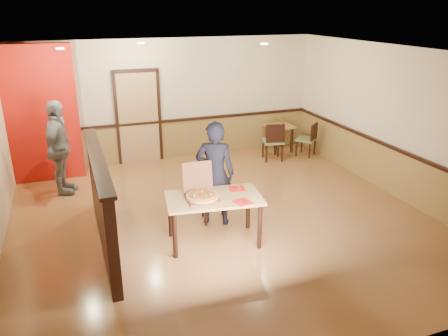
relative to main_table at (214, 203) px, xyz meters
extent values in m
plane|color=#AB7242|center=(0.40, 0.71, -0.66)|extent=(7.00, 7.00, 0.00)
plane|color=black|center=(0.40, 0.71, 2.14)|extent=(7.00, 7.00, 0.00)
plane|color=beige|center=(0.40, 4.21, 0.74)|extent=(7.00, 0.00, 7.00)
plane|color=beige|center=(3.90, 0.71, 0.74)|extent=(0.00, 7.00, 7.00)
cube|color=olive|center=(0.40, 4.18, -0.21)|extent=(7.00, 0.04, 0.90)
cube|color=black|center=(0.40, 4.16, 0.26)|extent=(7.00, 0.06, 0.06)
cube|color=olive|center=(3.87, 0.71, -0.21)|extent=(0.04, 7.00, 0.90)
cube|color=black|center=(3.85, 0.71, 0.26)|extent=(0.06, 7.00, 0.06)
cube|color=tan|center=(-0.40, 4.17, 0.39)|extent=(0.90, 0.06, 2.10)
cube|color=black|center=(-1.60, 0.51, 0.04)|extent=(0.14, 3.00, 1.40)
cube|color=black|center=(-1.60, 0.51, 0.76)|extent=(0.20, 3.10, 0.05)
cube|color=red|center=(-2.50, 3.71, 0.74)|extent=(1.60, 0.20, 2.78)
cylinder|color=#FFD8B2|center=(-1.90, 2.51, 2.12)|extent=(0.14, 0.14, 0.02)
cylinder|color=#FFD8B2|center=(-0.40, 3.21, 2.12)|extent=(0.14, 0.14, 0.02)
cylinder|color=#FFD8B2|center=(1.80, 2.21, 2.12)|extent=(0.14, 0.14, 0.02)
cube|color=tan|center=(0.00, 0.00, 0.09)|extent=(1.53, 1.00, 0.04)
cylinder|color=black|center=(-0.67, -0.24, -0.29)|extent=(0.07, 0.07, 0.73)
cylinder|color=black|center=(-0.59, 0.41, -0.29)|extent=(0.07, 0.07, 0.73)
cylinder|color=black|center=(0.59, -0.41, -0.29)|extent=(0.07, 0.07, 0.73)
cylinder|color=black|center=(0.67, 0.24, -0.29)|extent=(0.07, 0.07, 0.73)
cube|color=#657343|center=(0.25, 0.70, -0.24)|extent=(0.48, 0.48, 0.05)
cube|color=black|center=(0.28, 0.88, -0.01)|extent=(0.40, 0.10, 0.40)
cylinder|color=black|center=(0.05, 0.55, -0.48)|extent=(0.04, 0.04, 0.36)
cylinder|color=black|center=(0.10, 0.89, -0.48)|extent=(0.04, 0.04, 0.36)
cylinder|color=black|center=(0.39, 0.50, -0.48)|extent=(0.04, 0.04, 0.36)
cylinder|color=black|center=(0.44, 0.84, -0.48)|extent=(0.04, 0.04, 0.36)
cube|color=#657343|center=(2.57, 3.21, -0.20)|extent=(0.54, 0.54, 0.06)
cube|color=black|center=(2.53, 3.00, 0.05)|extent=(0.43, 0.13, 0.44)
cylinder|color=black|center=(2.80, 3.35, -0.46)|extent=(0.04, 0.04, 0.40)
cylinder|color=black|center=(2.72, 2.98, -0.46)|extent=(0.04, 0.04, 0.40)
cylinder|color=black|center=(2.43, 3.43, -0.46)|extent=(0.04, 0.04, 0.40)
cylinder|color=black|center=(2.35, 3.06, -0.46)|extent=(0.04, 0.04, 0.40)
cube|color=#657343|center=(3.47, 3.21, -0.25)|extent=(0.58, 0.58, 0.05)
cube|color=black|center=(3.59, 3.06, -0.03)|extent=(0.33, 0.27, 0.39)
cylinder|color=black|center=(3.50, 3.45, -0.48)|extent=(0.04, 0.04, 0.36)
cylinder|color=black|center=(3.71, 3.18, -0.48)|extent=(0.04, 0.04, 0.36)
cylinder|color=black|center=(3.23, 3.24, -0.48)|extent=(0.04, 0.04, 0.36)
cylinder|color=black|center=(3.45, 2.97, -0.48)|extent=(0.04, 0.04, 0.36)
cube|color=tan|center=(3.02, 3.76, -0.02)|extent=(0.65, 0.65, 0.04)
cylinder|color=black|center=(2.81, 3.52, -0.35)|extent=(0.07, 0.07, 0.62)
cylinder|color=black|center=(2.78, 3.98, -0.35)|extent=(0.07, 0.07, 0.62)
cylinder|color=black|center=(3.26, 3.54, -0.35)|extent=(0.07, 0.07, 0.62)
cylinder|color=black|center=(3.24, 4.00, -0.35)|extent=(0.07, 0.07, 0.62)
imported|color=black|center=(0.23, 0.62, 0.23)|extent=(0.77, 0.66, 1.77)
imported|color=gray|center=(-2.15, 2.82, 0.26)|extent=(0.75, 1.16, 1.84)
cube|color=brown|center=(-0.19, -0.03, 0.13)|extent=(0.48, 0.48, 0.03)
cube|color=brown|center=(-0.17, 0.24, 0.37)|extent=(0.46, 0.11, 0.46)
cylinder|color=#F49E58|center=(-0.19, -0.03, 0.16)|extent=(0.62, 0.62, 0.03)
cube|color=red|center=(0.34, -0.33, 0.11)|extent=(0.29, 0.29, 0.01)
cylinder|color=white|center=(0.31, -0.33, 0.12)|extent=(0.05, 0.20, 0.01)
cube|color=white|center=(0.37, -0.33, 0.12)|extent=(0.06, 0.22, 0.00)
cube|color=red|center=(0.45, 0.16, 0.11)|extent=(0.28, 0.28, 0.01)
cylinder|color=white|center=(0.42, 0.16, 0.12)|extent=(0.05, 0.20, 0.01)
cube|color=white|center=(0.48, 0.16, 0.12)|extent=(0.06, 0.22, 0.00)
cylinder|color=#9A5B1C|center=(3.06, 3.71, 0.09)|extent=(0.07, 0.07, 0.17)
camera|label=1|loc=(-1.91, -5.69, 2.81)|focal=35.00mm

